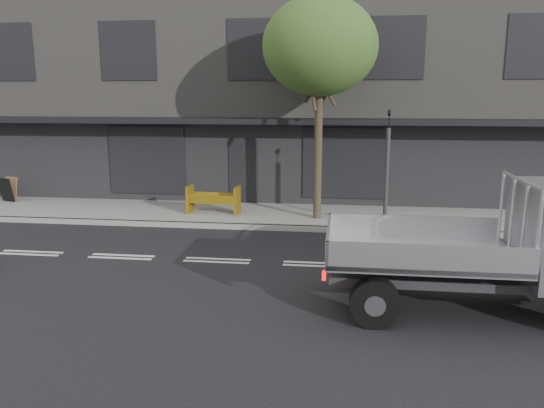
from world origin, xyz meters
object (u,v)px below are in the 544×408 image
Objects in this scene: construction_barrier at (212,201)px; sandwich_board at (6,190)px; street_tree at (320,47)px; traffic_light_pole at (387,175)px.

construction_barrier is 1.93× the size of sandwich_board.
street_tree reaches higher than sandwich_board.
traffic_light_pole is at bearing 7.36° from sandwich_board.
construction_barrier is at bearing 171.30° from traffic_light_pole.
traffic_light_pole reaches higher than construction_barrier.
construction_barrier is (-5.33, 0.82, -1.03)m from traffic_light_pole.
construction_barrier reaches higher than sandwich_board.
sandwich_board is at bearing 171.66° from construction_barrier.
traffic_light_pole is 5.49m from construction_barrier.
sandwich_board is (-13.11, 1.96, -1.07)m from traffic_light_pole.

